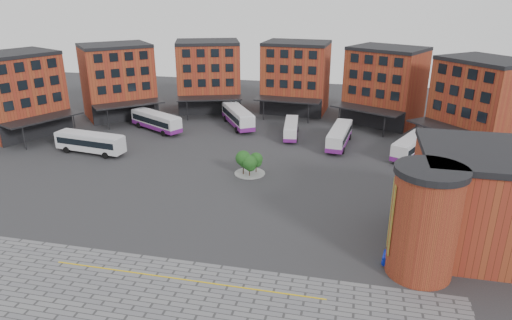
% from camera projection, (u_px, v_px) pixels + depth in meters
% --- Properties ---
extents(ground, '(160.00, 160.00, 0.00)m').
position_uv_depth(ground, '(211.00, 209.00, 54.99)').
color(ground, '#28282B').
rests_on(ground, ground).
extents(yellow_line, '(26.00, 0.15, 0.02)m').
position_uv_depth(yellow_line, '(184.00, 279.00, 41.81)').
color(yellow_line, gold).
rests_on(yellow_line, paving_zone).
extents(main_building, '(94.14, 42.48, 14.60)m').
position_uv_depth(main_building, '(247.00, 86.00, 88.26)').
color(main_building, brown).
rests_on(main_building, ground).
extents(east_building, '(17.40, 15.40, 10.60)m').
position_uv_depth(east_building, '(480.00, 204.00, 44.43)').
color(east_building, brown).
rests_on(east_building, ground).
extents(tree_island, '(4.40, 4.40, 3.62)m').
position_uv_depth(tree_island, '(249.00, 162.00, 64.40)').
color(tree_island, gray).
rests_on(tree_island, ground).
extents(bus_a, '(12.01, 4.18, 3.33)m').
position_uv_depth(bus_a, '(90.00, 142.00, 72.87)').
color(bus_a, silver).
rests_on(bus_a, ground).
extents(bus_b, '(11.74, 8.24, 3.36)m').
position_uv_depth(bus_b, '(156.00, 121.00, 84.51)').
color(bus_b, silver).
rests_on(bus_b, ground).
extents(bus_c, '(9.07, 12.32, 3.57)m').
position_uv_depth(bus_c, '(238.00, 116.00, 87.08)').
color(bus_c, silver).
rests_on(bus_c, ground).
extents(bus_d, '(3.30, 9.97, 2.75)m').
position_uv_depth(bus_d, '(291.00, 129.00, 81.19)').
color(bus_d, silver).
rests_on(bus_d, ground).
extents(bus_e, '(3.87, 11.78, 3.26)m').
position_uv_depth(bus_e, '(339.00, 136.00, 76.37)').
color(bus_e, silver).
rests_on(bus_e, ground).
extents(bus_f, '(7.13, 11.41, 3.20)m').
position_uv_depth(bus_f, '(412.00, 145.00, 71.88)').
color(bus_f, white).
rests_on(bus_f, ground).
extents(blue_car, '(5.01, 2.40, 1.59)m').
position_uv_depth(blue_car, '(409.00, 262.00, 43.18)').
color(blue_car, '#0C1DA3').
rests_on(blue_car, ground).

